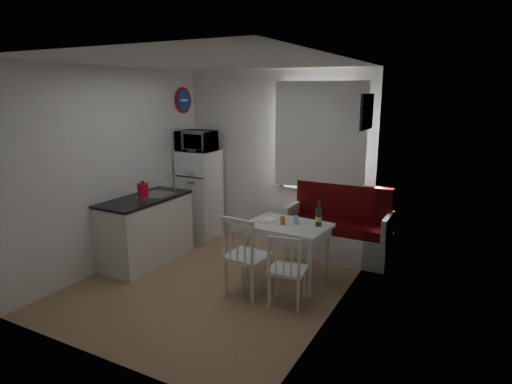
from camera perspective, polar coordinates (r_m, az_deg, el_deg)
floor at (r=5.39m, az=-5.53°, el=-11.89°), size 3.00×3.50×0.02m
ceiling at (r=4.89m, az=-6.24°, el=16.90°), size 3.00×3.50×0.02m
wall_back at (r=6.48m, az=2.74°, el=4.51°), size 3.00×0.02×2.60m
wall_front at (r=3.69m, az=-21.06°, el=-3.07°), size 3.00×0.02×2.60m
wall_left at (r=5.93m, az=-18.05°, el=3.06°), size 0.02×3.50×2.60m
wall_right at (r=4.34m, az=10.85°, el=-0.06°), size 0.02×3.50×2.60m
window at (r=6.15m, az=8.61°, el=6.96°), size 1.22×0.06×1.47m
curtain at (r=6.08m, az=8.40°, el=7.37°), size 1.35×0.02×1.50m
kitchen_counter at (r=6.03m, az=-14.42°, el=-4.82°), size 0.62×1.32×1.16m
wall_sign at (r=6.92m, az=-9.63°, el=11.96°), size 0.03×0.40×0.40m
picture_frame at (r=5.31m, az=14.53°, el=10.32°), size 0.04×0.52×0.42m
bench at (r=6.12m, az=10.88°, el=-5.52°), size 1.43×0.55×1.02m
dining_table at (r=5.22m, az=4.28°, el=-5.13°), size 1.01×0.74×0.72m
chair_left at (r=4.78m, az=-1.76°, el=-7.51°), size 0.48×0.46×0.51m
chair_right at (r=4.61m, az=3.82°, el=-9.43°), size 0.44×0.42×0.44m
fridge at (r=6.89m, az=-7.49°, el=-0.22°), size 0.55×0.55×1.38m
microwave at (r=6.70m, az=-7.96°, el=6.77°), size 0.57×0.38×0.31m
kettle at (r=5.80m, az=-14.83°, el=0.20°), size 0.18×0.18×0.23m
wine_bottle at (r=5.12m, az=8.37°, el=-2.88°), size 0.08×0.08×0.30m
drinking_glass_orange at (r=5.15m, az=3.57°, el=-3.82°), size 0.06×0.06×0.10m
drinking_glass_blue at (r=5.19m, az=5.33°, el=-3.72°), size 0.06×0.06×0.10m
plate at (r=5.33m, az=1.42°, el=-3.68°), size 0.26×0.26×0.02m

